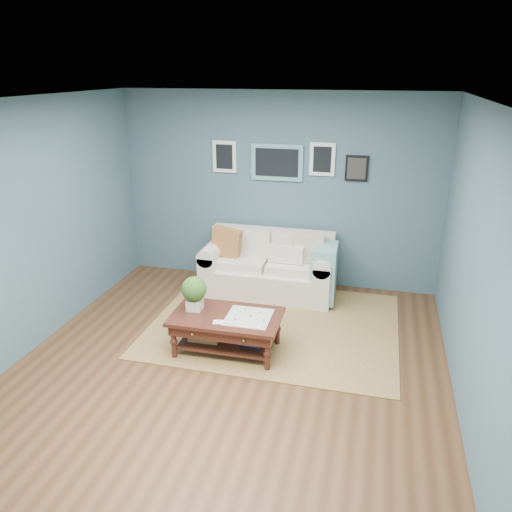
% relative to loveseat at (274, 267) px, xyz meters
% --- Properties ---
extents(room_shell, '(5.00, 5.02, 2.70)m').
position_rel_loveseat_xyz_m(room_shell, '(-0.06, -1.97, 0.98)').
color(room_shell, brown).
rests_on(room_shell, ground).
extents(area_rug, '(2.96, 2.36, 0.01)m').
position_rel_loveseat_xyz_m(area_rug, '(0.21, -0.92, -0.38)').
color(area_rug, brown).
rests_on(area_rug, ground).
extents(loveseat, '(1.84, 0.83, 0.94)m').
position_rel_loveseat_xyz_m(loveseat, '(0.00, 0.00, 0.00)').
color(loveseat, silver).
rests_on(loveseat, ground).
extents(coffee_table, '(1.20, 0.71, 0.84)m').
position_rel_loveseat_xyz_m(coffee_table, '(-0.25, -1.63, -0.01)').
color(coffee_table, black).
rests_on(coffee_table, ground).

